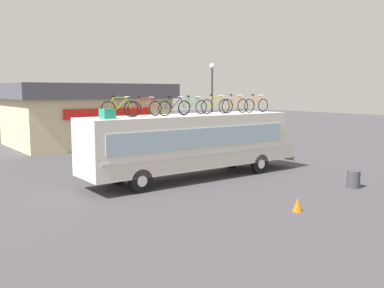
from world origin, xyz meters
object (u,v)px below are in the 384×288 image
at_px(bus, 192,141).
at_px(rooftop_bicycle_5, 216,106).
at_px(rooftop_bicycle_1, 120,108).
at_px(rooftop_bicycle_6, 235,105).
at_px(rooftop_bicycle_2, 145,108).
at_px(street_lamp, 212,95).
at_px(rooftop_bicycle_3, 174,107).
at_px(luggage_bag_1, 107,114).
at_px(trash_bin, 353,179).
at_px(rooftop_bicycle_7, 256,105).
at_px(traffic_cone, 297,205).
at_px(rooftop_bicycle_4, 193,107).

relative_size(bus, rooftop_bicycle_5, 6.48).
xyz_separation_m(rooftop_bicycle_1, rooftop_bicycle_6, (6.47, -0.16, 0.01)).
bearing_deg(rooftop_bicycle_2, rooftop_bicycle_6, -3.58).
relative_size(rooftop_bicycle_1, rooftop_bicycle_2, 1.01).
bearing_deg(rooftop_bicycle_2, street_lamp, 35.70).
height_order(rooftop_bicycle_1, rooftop_bicycle_3, rooftop_bicycle_1).
bearing_deg(street_lamp, luggage_bag_1, -147.67).
bearing_deg(trash_bin, rooftop_bicycle_6, 107.70).
bearing_deg(rooftop_bicycle_5, rooftop_bicycle_2, 175.49).
distance_m(luggage_bag_1, rooftop_bicycle_6, 7.22).
relative_size(rooftop_bicycle_5, street_lamp, 0.30).
bearing_deg(trash_bin, rooftop_bicycle_5, 118.35).
xyz_separation_m(luggage_bag_1, rooftop_bicycle_1, (0.75, 0.35, 0.19)).
bearing_deg(rooftop_bicycle_5, bus, 177.53).
distance_m(rooftop_bicycle_1, rooftop_bicycle_5, 5.19).
relative_size(luggage_bag_1, rooftop_bicycle_6, 0.31).
xyz_separation_m(luggage_bag_1, rooftop_bicycle_7, (8.63, 0.08, 0.20)).
xyz_separation_m(rooftop_bicycle_3, street_lamp, (8.06, 7.17, 0.45)).
relative_size(bus, traffic_cone, 24.24).
height_order(traffic_cone, street_lamp, street_lamp).
relative_size(rooftop_bicycle_6, street_lamp, 0.29).
bearing_deg(rooftop_bicycle_3, rooftop_bicycle_4, 15.78).
relative_size(rooftop_bicycle_7, traffic_cone, 3.58).
xyz_separation_m(rooftop_bicycle_6, rooftop_bicycle_7, (1.42, -0.11, -0.00)).
bearing_deg(rooftop_bicycle_6, rooftop_bicycle_2, 176.42).
relative_size(rooftop_bicycle_2, traffic_cone, 3.64).
height_order(luggage_bag_1, rooftop_bicycle_7, rooftop_bicycle_7).
bearing_deg(bus, street_lamp, 45.28).
height_order(trash_bin, traffic_cone, trash_bin).
relative_size(luggage_bag_1, rooftop_bicycle_7, 0.32).
bearing_deg(rooftop_bicycle_2, luggage_bag_1, -166.12).
distance_m(rooftop_bicycle_2, rooftop_bicycle_7, 6.57).
relative_size(luggage_bag_1, rooftop_bicycle_3, 0.32).
bearing_deg(rooftop_bicycle_3, rooftop_bicycle_6, 1.92).
xyz_separation_m(luggage_bag_1, rooftop_bicycle_2, (2.07, 0.51, 0.18)).
bearing_deg(rooftop_bicycle_6, rooftop_bicycle_1, 178.57).
bearing_deg(traffic_cone, bus, 86.53).
relative_size(rooftop_bicycle_3, street_lamp, 0.29).
bearing_deg(rooftop_bicycle_2, rooftop_bicycle_1, -173.08).
relative_size(luggage_bag_1, rooftop_bicycle_1, 0.31).
xyz_separation_m(rooftop_bicycle_2, street_lamp, (9.36, 6.72, 0.45)).
relative_size(bus, luggage_bag_1, 21.13).
bearing_deg(rooftop_bicycle_4, rooftop_bicycle_5, -10.29).
relative_size(rooftop_bicycle_2, street_lamp, 0.29).
height_order(rooftop_bicycle_4, rooftop_bicycle_7, rooftop_bicycle_7).
relative_size(rooftop_bicycle_3, rooftop_bicycle_4, 1.03).
height_order(rooftop_bicycle_5, traffic_cone, rooftop_bicycle_5).
bearing_deg(rooftop_bicycle_3, trash_bin, -44.67).
bearing_deg(rooftop_bicycle_4, rooftop_bicycle_3, -164.22).
relative_size(rooftop_bicycle_2, rooftop_bicycle_6, 0.98).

